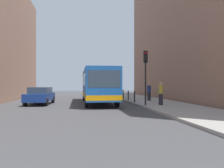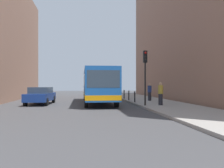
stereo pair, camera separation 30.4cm
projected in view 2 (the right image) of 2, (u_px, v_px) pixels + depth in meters
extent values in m
plane|color=#424244|center=(97.00, 106.00, 18.56)|extent=(80.00, 80.00, 0.00)
cube|color=#9E9991|center=(162.00, 104.00, 19.27)|extent=(4.40, 40.00, 0.15)
cube|color=#936B56|center=(205.00, 16.00, 24.03)|extent=(7.00, 32.00, 17.59)
cube|color=#19519E|center=(98.00, 84.00, 21.30)|extent=(2.55, 11.01, 2.50)
cube|color=orange|center=(98.00, 94.00, 21.30)|extent=(2.57, 11.03, 0.36)
cube|color=#2D3D4C|center=(103.00, 79.00, 15.86)|extent=(2.26, 0.07, 1.20)
cube|color=#2D3D4C|center=(98.00, 80.00, 21.79)|extent=(2.57, 9.41, 1.00)
cylinder|color=black|center=(116.00, 101.00, 17.57)|extent=(0.28, 1.00, 1.00)
cylinder|color=black|center=(86.00, 101.00, 17.29)|extent=(0.28, 1.00, 1.00)
cylinder|color=black|center=(106.00, 95.00, 25.31)|extent=(0.28, 1.00, 1.00)
cylinder|color=black|center=(85.00, 96.00, 25.02)|extent=(0.28, 1.00, 1.00)
cube|color=navy|center=(41.00, 97.00, 20.01)|extent=(2.12, 4.52, 0.64)
cube|color=#2D3D4C|center=(41.00, 90.00, 20.16)|extent=(1.78, 2.57, 0.52)
cylinder|color=black|center=(46.00, 102.00, 18.56)|extent=(0.27, 0.65, 0.64)
cylinder|color=black|center=(25.00, 102.00, 18.46)|extent=(0.27, 0.65, 0.64)
cylinder|color=black|center=(54.00, 99.00, 21.55)|extent=(0.27, 0.65, 0.64)
cylinder|color=black|center=(36.00, 99.00, 21.46)|extent=(0.27, 0.65, 0.64)
cube|color=navy|center=(96.00, 92.00, 32.90)|extent=(1.94, 4.45, 0.64)
cube|color=#2D3D4C|center=(96.00, 88.00, 33.05)|extent=(1.68, 2.51, 0.52)
cylinder|color=black|center=(103.00, 94.00, 31.56)|extent=(0.24, 0.65, 0.64)
cylinder|color=black|center=(91.00, 94.00, 31.29)|extent=(0.24, 0.65, 0.64)
cylinder|color=black|center=(101.00, 93.00, 34.52)|extent=(0.24, 0.65, 0.64)
cylinder|color=black|center=(90.00, 94.00, 34.25)|extent=(0.24, 0.65, 0.64)
cylinder|color=black|center=(145.00, 84.00, 17.50)|extent=(0.12, 0.12, 3.20)
cube|color=black|center=(145.00, 57.00, 17.50)|extent=(0.28, 0.24, 0.90)
sphere|color=red|center=(146.00, 53.00, 17.37)|extent=(0.16, 0.16, 0.16)
sphere|color=black|center=(146.00, 57.00, 17.37)|extent=(0.16, 0.16, 0.16)
sphere|color=black|center=(146.00, 60.00, 17.37)|extent=(0.16, 0.16, 0.16)
cylinder|color=black|center=(135.00, 97.00, 20.44)|extent=(0.11, 0.11, 0.95)
cylinder|color=black|center=(129.00, 95.00, 22.98)|extent=(0.11, 0.11, 0.95)
cylinder|color=black|center=(124.00, 94.00, 25.52)|extent=(0.11, 0.11, 0.95)
cylinder|color=black|center=(120.00, 93.00, 28.07)|extent=(0.11, 0.11, 0.95)
cylinder|color=#26262D|center=(161.00, 99.00, 17.76)|extent=(0.32, 0.32, 0.85)
cylinder|color=gold|center=(161.00, 90.00, 17.76)|extent=(0.38, 0.38, 0.65)
sphere|color=tan|center=(161.00, 84.00, 17.75)|extent=(0.23, 0.23, 0.23)
cylinder|color=#26262D|center=(150.00, 96.00, 22.36)|extent=(0.32, 0.32, 0.81)
cylinder|color=navy|center=(150.00, 89.00, 22.36)|extent=(0.38, 0.38, 0.62)
sphere|color=tan|center=(150.00, 85.00, 22.36)|extent=(0.22, 0.22, 0.22)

